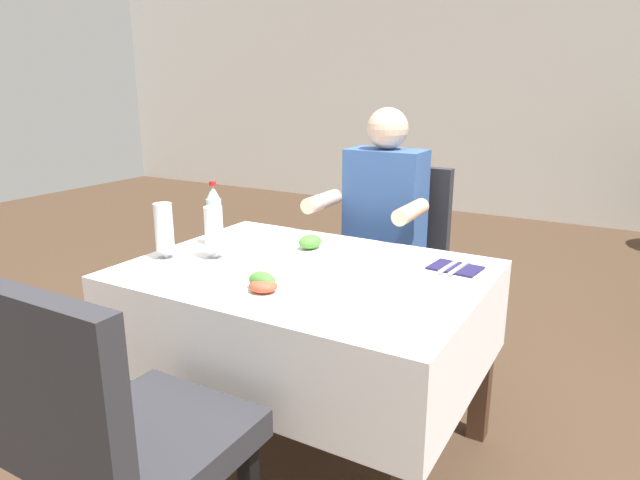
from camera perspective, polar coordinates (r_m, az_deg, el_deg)
The scene contains 12 objects.
ground_plane at distance 2.39m, azimuth -0.99°, elevation -19.20°, with size 11.00×11.00×0.00m, color #473323.
back_wall at distance 6.12m, azimuth 21.16°, elevation 15.23°, with size 11.00×0.12×2.84m, color white.
main_dining_table at distance 2.05m, azimuth -1.40°, elevation -7.18°, with size 1.23×0.91×0.73m.
chair_far_diner_seat at distance 2.77m, azimuth 7.74°, elevation -1.47°, with size 0.44×0.50×0.97m.
chair_near_camera_side at distance 1.48m, azimuth -19.60°, elevation -18.48°, with size 0.44×0.50×0.97m.
seated_diner_far at distance 2.65m, azimuth 6.10°, elevation 1.31°, with size 0.50×0.46×1.26m.
plate_near_camera at distance 1.77m, azimuth -5.62°, elevation -4.70°, with size 0.26×0.26×0.07m.
plate_far_diner at distance 2.18m, azimuth -0.73°, elevation -0.61°, with size 0.22×0.22×0.07m.
beer_glass_left at distance 2.10m, azimuth -10.74°, elevation 0.73°, with size 0.07×0.07×0.20m.
beer_glass_middle at distance 2.14m, azimuth -15.58°, elevation 0.90°, with size 0.07×0.07×0.21m.
cola_bottle_primary at distance 2.28m, azimuth -10.76°, elevation 2.24°, with size 0.06×0.06×0.26m.
napkin_cutlery_set at distance 2.04m, azimuth 13.61°, elevation -2.75°, with size 0.18×0.19×0.01m.
Camera 1 is at (1.01, -1.68, 1.37)m, focal length 31.43 mm.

